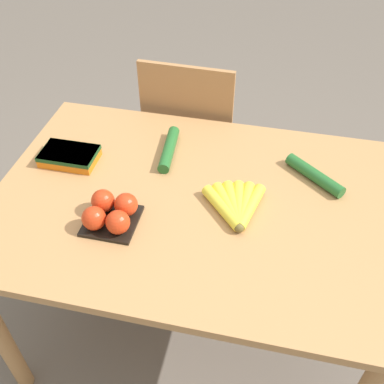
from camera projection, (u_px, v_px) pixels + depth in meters
ground_plane at (192, 323)px, 1.97m from camera, size 12.00×12.00×0.00m
dining_table at (192, 221)px, 1.52m from camera, size 1.30×0.90×0.76m
chair at (193, 145)px, 2.10m from camera, size 0.43×0.41×0.96m
banana_bunch at (236, 206)px, 1.40m from camera, size 0.20×0.21×0.04m
tomato_pack at (110, 213)px, 1.35m from camera, size 0.16×0.16×0.08m
carrot_bag at (69, 155)px, 1.57m from camera, size 0.19×0.12×0.04m
cucumber_near at (315, 175)px, 1.50m from camera, size 0.20×0.18×0.04m
cucumber_far at (169, 149)px, 1.61m from camera, size 0.06×0.23×0.04m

